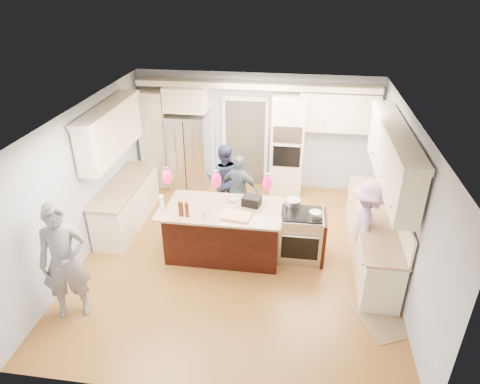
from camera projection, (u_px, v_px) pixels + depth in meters
The scene contains 23 objects.
ground_plane at pixel (237, 255), 7.95m from camera, with size 6.00×6.00×0.00m, color #AD752F.
room_shell at pixel (237, 166), 7.10m from camera, with size 5.54×6.04×2.72m.
refrigerator at pixel (189, 152), 10.03m from camera, with size 0.90×0.70×1.80m, color #B7B7BC.
oven_column at pixel (287, 146), 9.65m from camera, with size 0.72×0.69×2.30m.
back_upper_cabinets at pixel (222, 120), 9.67m from camera, with size 5.30×0.61×2.54m.
right_counter_run at pixel (379, 208), 7.41m from camera, with size 0.64×3.10×2.51m.
left_cabinets at pixel (121, 177), 8.46m from camera, with size 0.64×2.30×2.51m.
kitchen_island at pixel (225, 230), 7.82m from camera, with size 2.10×1.46×1.12m.
island_range at pixel (302, 235), 7.72m from camera, with size 0.82×0.71×0.92m.
pendant_lights at pixel (216, 180), 6.69m from camera, with size 1.75×0.15×1.03m.
person_bar_end at pixel (64, 262), 6.21m from camera, with size 0.70×0.46×1.92m, color slate.
person_far_left at pixel (224, 179), 9.05m from camera, with size 0.75×0.58×1.54m, color #282D4E.
person_far_right at pixel (239, 189), 8.73m from camera, with size 0.85×0.35×1.45m, color slate.
person_range_side at pixel (367, 226), 7.30m from camera, with size 1.08×0.62×1.67m, color #BC96CB.
floor_rug at pixel (380, 319), 6.51m from camera, with size 0.62×0.91×0.01m, color olive.
water_bottle at pixel (162, 204), 7.09m from camera, with size 0.07×0.07×0.31m, color silver.
beer_bottle_a at pixel (187, 210), 6.97m from camera, with size 0.06×0.06×0.26m, color #481B0C.
beer_bottle_b at pixel (180, 209), 6.99m from camera, with size 0.07×0.07×0.26m, color #481B0C.
beer_bottle_c at pixel (182, 209), 6.99m from camera, with size 0.06×0.06×0.25m, color #481B0C.
drink_can at pixel (203, 214), 6.98m from camera, with size 0.06×0.06×0.11m, color #B7B7BC.
cutting_board at pixel (237, 216), 7.00m from camera, with size 0.46×0.33×0.04m, color tan.
pot_large at pixel (294, 203), 7.66m from camera, with size 0.27×0.27×0.15m, color #B7B7BC.
pot_small at pixel (315, 214), 7.37m from camera, with size 0.21×0.21×0.11m, color #B7B7BC.
Camera 1 is at (0.97, -6.39, 4.78)m, focal length 32.00 mm.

